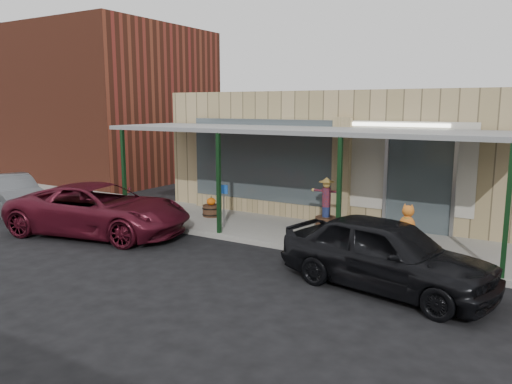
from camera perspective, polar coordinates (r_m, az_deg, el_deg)
The scene contains 11 objects.
ground at distance 11.70m, azimuth -3.09°, elevation -8.78°, with size 120.00×120.00×0.00m, color black.
sidewalk at distance 14.67m, azimuth 4.87°, elevation -4.64°, with size 40.00×3.20×0.15m, color gray.
storefront at distance 18.49m, azimuth 11.27°, elevation 4.55°, with size 12.00×6.25×4.20m.
awning at distance 14.19m, azimuth 4.97°, elevation 6.88°, with size 12.00×3.00×3.04m.
block_buildings_near at distance 18.84m, azimuth 18.37°, elevation 9.44°, with size 61.00×8.00×8.00m.
barrel_scarecrow at distance 14.61m, azimuth 8.00°, elevation -2.34°, with size 0.90×0.80×1.56m.
barrel_pumpkin at distance 16.42m, azimuth -5.14°, elevation -1.97°, with size 0.74×0.74×0.66m.
handicap_sign at distance 14.87m, azimuth -3.70°, elevation -0.91°, with size 0.26×0.04×1.27m.
parked_sedan at distance 10.59m, azimuth 14.65°, elevation -6.81°, with size 4.70×2.62×1.65m.
car_maroon at distance 15.27m, azimuth -17.45°, elevation -1.91°, with size 2.47×5.36×1.49m, color #52101F.
car_grey at distance 19.72m, azimuth -26.22°, elevation -0.15°, with size 1.39×4.00×1.32m, color #4E5155.
Camera 1 is at (6.26, -9.15, 3.73)m, focal length 35.00 mm.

